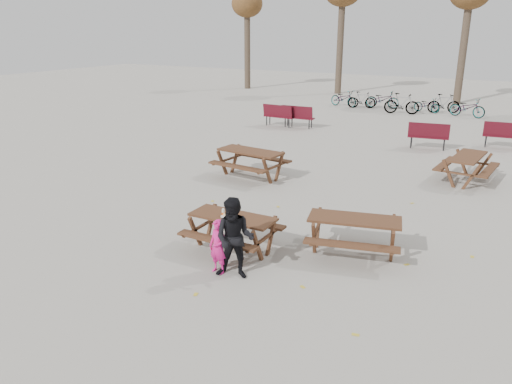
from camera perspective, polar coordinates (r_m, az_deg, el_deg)
The scene contains 13 objects.
ground at distance 10.64m, azimuth -2.62°, elevation -6.62°, with size 80.00×80.00×0.00m, color gray.
main_picnic_table at distance 10.40m, azimuth -2.67°, elevation -3.69°, with size 1.80×1.45×0.78m.
food_tray at distance 10.25m, azimuth -3.46°, elevation -2.82°, with size 0.18×0.11×0.04m, color white.
bread_roll at distance 10.23m, azimuth -3.47°, elevation -2.60°, with size 0.14×0.06×0.05m, color tan.
soda_bottle at distance 10.30m, azimuth -3.76°, elevation -2.38°, with size 0.07×0.07×0.17m.
child at distance 9.52m, azimuth -4.36°, elevation -6.25°, with size 0.39×0.26×1.07m, color #E41C81.
adult at distance 9.23m, azimuth -2.45°, elevation -5.34°, with size 0.76×0.59×1.57m, color black.
picnic_table_east at distance 10.48m, azimuth 11.09°, elevation -4.96°, with size 1.86×1.50×0.80m, color #3A2515, non-canonical shape.
picnic_table_north at distance 15.46m, azimuth -0.63°, elevation 3.21°, with size 2.03×1.63×0.87m, color #3A2515, non-canonical shape.
picnic_table_far at distance 16.34m, azimuth 22.92°, elevation 2.46°, with size 1.89×1.52×0.81m, color #3A2515, non-canonical shape.
park_bench_row at distance 21.92m, azimuth 12.79°, elevation 7.53°, with size 11.13×2.22×1.03m.
bicycle_row at distance 29.12m, azimuth 16.39°, elevation 9.81°, with size 8.72×2.32×1.10m.
fallen_leaves at distance 12.47m, azimuth 5.36°, elevation -2.79°, with size 11.00×11.00×0.01m, color gold, non-canonical shape.
Camera 1 is at (5.08, -8.19, 4.51)m, focal length 35.00 mm.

